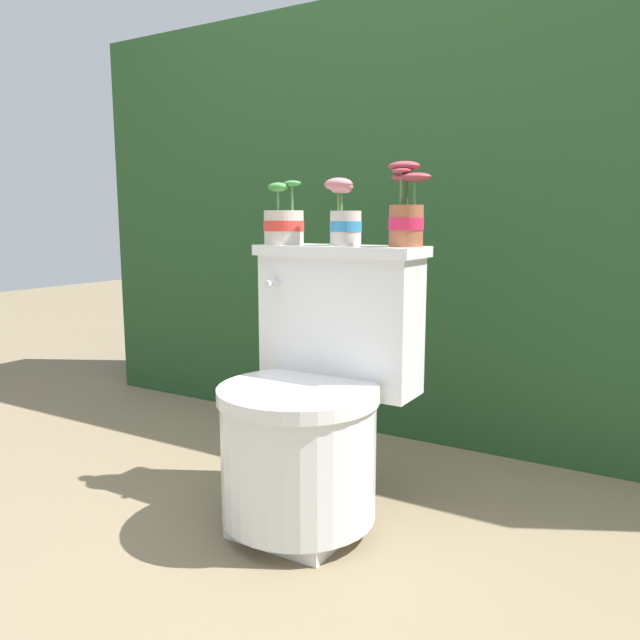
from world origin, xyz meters
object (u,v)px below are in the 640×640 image
object	(u,v)px
toilet	(313,408)
potted_plant_left	(284,224)
potted_plant_middle	(407,212)
potted_plant_midleft	(344,217)

from	to	relation	value
toilet	potted_plant_left	xyz separation A→B (m)	(-0.18, 0.13, 0.50)
toilet	potted_plant_middle	distance (m)	0.59
potted_plant_left	potted_plant_midleft	size ratio (longest dim) A/B	0.99
potted_plant_midleft	potted_plant_middle	size ratio (longest dim) A/B	0.83
potted_plant_middle	potted_plant_left	bearing A→B (deg)	-174.80
toilet	potted_plant_midleft	bearing A→B (deg)	88.67
toilet	potted_plant_left	distance (m)	0.55
potted_plant_left	potted_plant_midleft	distance (m)	0.19
toilet	potted_plant_left	world-z (taller)	potted_plant_left
toilet	potted_plant_middle	bearing A→B (deg)	41.06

